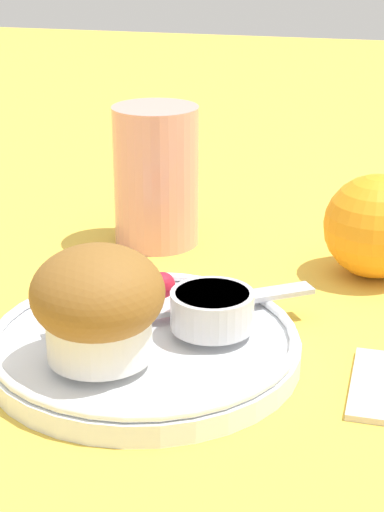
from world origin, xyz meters
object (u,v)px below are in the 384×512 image
(orange_fruit, at_px, (376,226))
(muffin, at_px, (97,303))
(juice_glass, at_px, (156,176))
(butter_knife, at_px, (185,307))

(orange_fruit, bearing_deg, muffin, -124.55)
(orange_fruit, distance_m, juice_glass, 0.18)
(butter_knife, bearing_deg, muffin, -148.70)
(juice_glass, bearing_deg, butter_knife, -67.00)
(orange_fruit, bearing_deg, juice_glass, 171.91)
(butter_knife, relative_size, orange_fruit, 1.99)
(muffin, xyz_separation_m, juice_glass, (-0.04, 0.24, 0.00))
(butter_knife, bearing_deg, juice_glass, 78.28)
(butter_knife, height_order, juice_glass, juice_glass)
(butter_knife, relative_size, juice_glass, 1.36)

